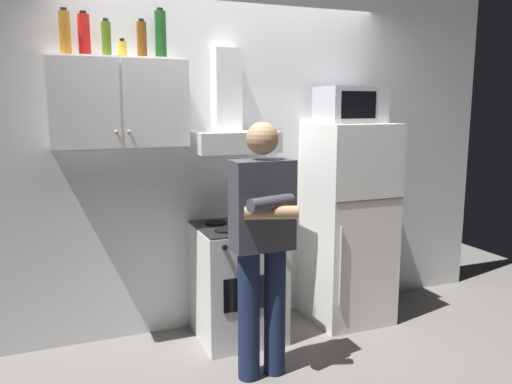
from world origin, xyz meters
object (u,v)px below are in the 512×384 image
at_px(stove_oven, 237,281).
at_px(range_hood, 231,125).
at_px(person_standing, 262,241).
at_px(bottle_liquor_amber, 65,33).
at_px(upper_cabinet, 118,103).
at_px(bottle_olive_oil, 106,39).
at_px(bottle_wine_green, 161,35).
at_px(microwave, 350,105).
at_px(bottle_beer_brown, 142,40).
at_px(bottle_soda_red, 84,35).
at_px(cooking_pot, 260,218).
at_px(bottle_spice_jar, 122,49).
at_px(refrigerator, 348,223).

height_order(stove_oven, range_hood, range_hood).
xyz_separation_m(person_standing, bottle_liquor_amber, (-1.06, 0.74, 1.29)).
distance_m(upper_cabinet, person_standing, 1.35).
relative_size(person_standing, bottle_liquor_amber, 5.55).
xyz_separation_m(upper_cabinet, person_standing, (0.75, -0.73, -0.85)).
distance_m(bottle_olive_oil, bottle_wine_green, 0.37).
bearing_deg(stove_oven, microwave, 1.15).
relative_size(upper_cabinet, bottle_beer_brown, 3.44).
relative_size(bottle_liquor_amber, bottle_soda_red, 1.02).
height_order(person_standing, cooking_pot, person_standing).
relative_size(cooking_pot, bottle_liquor_amber, 1.08).
xyz_separation_m(person_standing, bottle_spice_jar, (-0.71, 0.71, 1.20)).
bearing_deg(bottle_spice_jar, bottle_soda_red, 166.10).
height_order(person_standing, bottle_soda_red, bottle_soda_red).
relative_size(bottle_olive_oil, bottle_soda_red, 0.86).
xyz_separation_m(refrigerator, bottle_olive_oil, (-1.80, 0.15, 1.37)).
bearing_deg(bottle_olive_oil, range_hood, -1.61).
distance_m(bottle_soda_red, bottle_spice_jar, 0.25).
relative_size(bottle_olive_oil, bottle_liquor_amber, 0.84).
xyz_separation_m(bottle_olive_oil, bottle_liquor_amber, (-0.26, -0.02, 0.02)).
distance_m(microwave, bottle_soda_red, 2.00).
bearing_deg(bottle_soda_red, bottle_wine_green, 0.25).
distance_m(upper_cabinet, bottle_beer_brown, 0.46).
height_order(stove_oven, bottle_wine_green, bottle_wine_green).
bearing_deg(microwave, person_standing, -148.00).
bearing_deg(upper_cabinet, cooking_pot, -14.73).
xyz_separation_m(bottle_liquor_amber, bottle_wine_green, (0.62, 0.04, 0.02)).
bearing_deg(bottle_olive_oil, refrigerator, -4.75).
xyz_separation_m(upper_cabinet, bottle_liquor_amber, (-0.31, 0.00, 0.44)).
height_order(bottle_beer_brown, bottle_liquor_amber, bottle_liquor_amber).
relative_size(microwave, person_standing, 0.29).
distance_m(range_hood, cooking_pot, 0.72).
bearing_deg(microwave, bottle_wine_green, 174.13).
xyz_separation_m(upper_cabinet, bottle_beer_brown, (0.18, 0.04, 0.42)).
bearing_deg(refrigerator, stove_oven, -179.96).
relative_size(bottle_soda_red, bottle_spice_jar, 2.39).
bearing_deg(bottle_wine_green, bottle_beer_brown, -178.61).
distance_m(bottle_liquor_amber, bottle_spice_jar, 0.36).
bearing_deg(range_hood, stove_oven, -90.00).
distance_m(person_standing, bottle_olive_oil, 1.68).
relative_size(stove_oven, microwave, 1.82).
xyz_separation_m(stove_oven, bottle_wine_green, (-0.49, 0.17, 1.78)).
xyz_separation_m(refrigerator, bottle_wine_green, (-1.44, 0.17, 1.41)).
bearing_deg(microwave, upper_cabinet, 176.52).
relative_size(upper_cabinet, bottle_wine_green, 2.64).
bearing_deg(bottle_liquor_amber, bottle_beer_brown, 4.03).
distance_m(microwave, bottle_spice_jar, 1.75).
bearing_deg(person_standing, bottle_soda_red, 140.68).
relative_size(microwave, bottle_soda_red, 1.66).
bearing_deg(bottle_wine_green, bottle_soda_red, -179.75).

